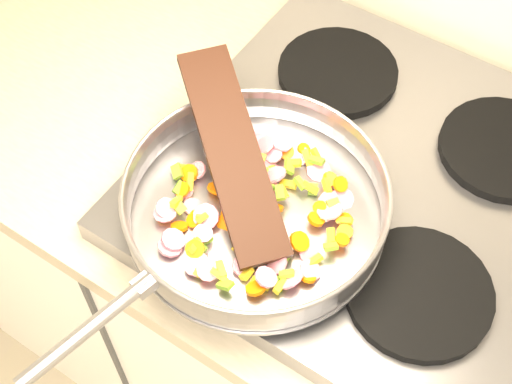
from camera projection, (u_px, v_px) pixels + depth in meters
The scene contains 8 objects.
cooktop at pixel (371, 182), 1.04m from camera, with size 0.60×0.60×0.04m, color #939399.
grate_fl at pixel (238, 193), 1.00m from camera, with size 0.19×0.19×0.02m, color black.
grate_fr at pixel (419, 293), 0.91m from camera, with size 0.19×0.19×0.02m, color black.
grate_bl at pixel (338, 72), 1.13m from camera, with size 0.19×0.19×0.02m, color black.
grate_br at pixel (504, 149), 1.04m from camera, with size 0.19×0.19×0.02m, color black.
saute_pan at pixel (255, 202), 0.94m from camera, with size 0.40×0.56×0.06m.
vegetable_heap at pixel (255, 205), 0.95m from camera, with size 0.27×0.27×0.04m.
wooden_spatula at pixel (233, 152), 0.94m from camera, with size 0.31×0.07×0.01m, color black.
Camera 1 is at (-0.51, 1.07, 1.77)m, focal length 50.00 mm.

